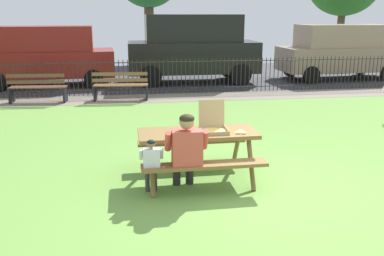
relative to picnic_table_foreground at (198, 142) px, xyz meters
The scene contains 14 objects.
ground 1.71m from the picnic_table_foreground, 53.80° to the left, with size 28.00×12.09×0.02m, color #6C9F43.
cobblestone_walkway 6.73m from the picnic_table_foreground, 81.90° to the left, with size 28.00×1.40×0.01m, color gray.
street_asphalt 11.30m from the picnic_table_foreground, 85.20° to the left, with size 28.00×7.83×0.01m, color #38383D.
picnic_table_foreground is the anchor object (origin of this frame).
pizza_box_open 0.36m from the picnic_table_foreground, ahead, with size 0.40×0.44×0.46m.
pizza_slice_on_table 0.68m from the picnic_table_foreground, 12.95° to the right, with size 0.20×0.28×0.02m.
adult_at_table 0.56m from the picnic_table_foreground, 116.11° to the right, with size 0.61×0.59×1.19m.
child_at_table 0.92m from the picnic_table_foreground, 144.12° to the right, with size 0.34×0.33×0.85m.
iron_fence_streetside 7.39m from the picnic_table_foreground, 82.66° to the left, with size 22.60×0.03×1.10m.
park_bench_left 7.44m from the picnic_table_foreground, 119.08° to the left, with size 1.62×0.57×0.85m.
park_bench_center 6.62m from the picnic_table_foreground, 100.88° to the left, with size 1.63×0.57×0.85m.
parked_car_left 10.28m from the picnic_table_foreground, 111.79° to the left, with size 4.70×2.17×2.08m.
parked_car_center 9.66m from the picnic_table_foreground, 81.82° to the left, with size 4.72×2.12×2.46m.
parked_car_right 11.91m from the picnic_table_foreground, 53.23° to the left, with size 4.69×2.13×2.08m.
Camera 1 is at (-1.96, -5.47, 2.53)m, focal length 40.08 mm.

